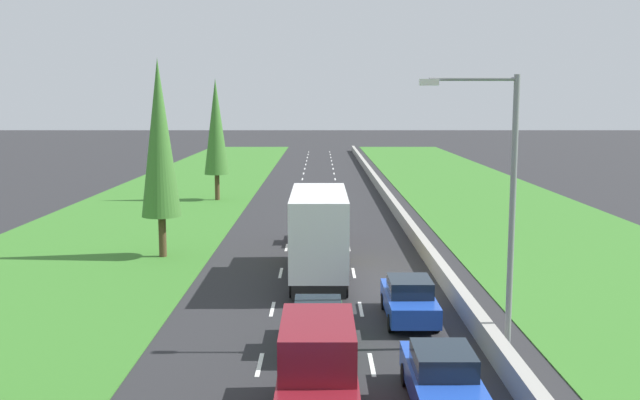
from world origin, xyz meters
TOP-DOWN VIEW (x-y plane):
  - ground_plane at (0.00, 60.00)m, footprint 300.00×300.00m
  - grass_verge_left at (-12.65, 60.00)m, footprint 14.00×140.00m
  - grass_verge_right at (14.35, 60.00)m, footprint 14.00×140.00m
  - median_barrier at (5.70, 60.00)m, footprint 0.44×120.00m
  - lane_markings at (0.00, 60.00)m, footprint 3.64×116.00m
  - maroon_van_centre_lane at (0.07, 16.75)m, footprint 1.96×4.90m
  - blue_sedan_right_lane at (3.40, 17.96)m, footprint 1.82×4.50m
  - green_hatchback_centre_lane at (0.07, 22.46)m, footprint 1.74×3.90m
  - white_box_truck_centre_lane at (0.08, 31.76)m, footprint 2.46×9.40m
  - maroon_hatchback_centre_lane at (-0.15, 40.71)m, footprint 1.74×3.90m
  - blue_sedan_right_lane_third at (3.47, 25.56)m, footprint 1.82×4.50m
  - poplar_tree_second at (-8.17, 36.54)m, footprint 2.06×2.06m
  - poplar_tree_third at (-8.45, 58.55)m, footprint 2.05×2.05m
  - street_light_mast at (6.05, 22.60)m, footprint 3.20×0.28m

SIDE VIEW (x-z plane):
  - ground_plane at x=0.00m, z-range 0.00..0.00m
  - lane_markings at x=0.00m, z-range 0.00..0.01m
  - grass_verge_left at x=-12.65m, z-range 0.00..0.04m
  - grass_verge_right at x=14.35m, z-range 0.00..0.04m
  - median_barrier at x=5.70m, z-range 0.00..0.85m
  - blue_sedan_right_lane at x=3.40m, z-range -0.01..1.63m
  - blue_sedan_right_lane_third at x=3.47m, z-range -0.01..1.63m
  - green_hatchback_centre_lane at x=0.07m, z-range -0.02..1.70m
  - maroon_hatchback_centre_lane at x=-0.15m, z-range -0.02..1.70m
  - maroon_van_centre_lane at x=0.07m, z-range -0.01..2.81m
  - white_box_truck_centre_lane at x=0.08m, z-range 0.09..4.27m
  - street_light_mast at x=6.05m, z-range 0.73..9.73m
  - poplar_tree_third at x=-8.45m, z-range 1.05..11.14m
  - poplar_tree_second at x=-8.17m, z-range 1.05..11.44m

